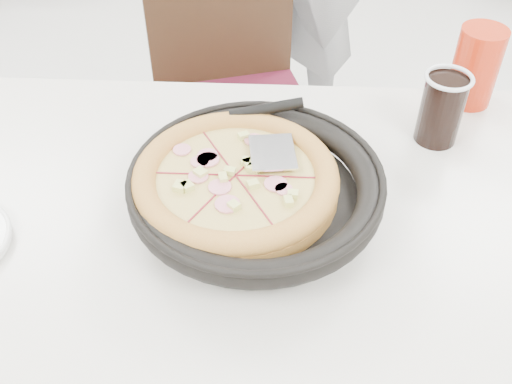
{
  "coord_description": "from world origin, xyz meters",
  "views": [
    {
      "loc": [
        0.14,
        -0.88,
        1.45
      ],
      "look_at": [
        0.11,
        -0.18,
        0.8
      ],
      "focal_mm": 42.0,
      "sensor_mm": 36.0,
      "label": 1
    }
  ],
  "objects_px": {
    "pizza": "(236,185)",
    "cola_glass": "(441,110)",
    "chair_far": "(236,110)",
    "pizza_pan": "(256,196)",
    "main_table": "(238,342)",
    "red_cup": "(476,66)"
  },
  "relations": [
    {
      "from": "pizza",
      "to": "cola_glass",
      "type": "xyz_separation_m",
      "value": [
        0.36,
        0.22,
        0.0
      ]
    },
    {
      "from": "red_cup",
      "to": "pizza_pan",
      "type": "bearing_deg",
      "value": -139.8
    },
    {
      "from": "main_table",
      "to": "cola_glass",
      "type": "relative_size",
      "value": 9.23
    },
    {
      "from": "pizza_pan",
      "to": "pizza",
      "type": "xyz_separation_m",
      "value": [
        -0.03,
        0.0,
        0.02
      ]
    },
    {
      "from": "cola_glass",
      "to": "red_cup",
      "type": "height_order",
      "value": "red_cup"
    },
    {
      "from": "pizza",
      "to": "cola_glass",
      "type": "distance_m",
      "value": 0.42
    },
    {
      "from": "chair_far",
      "to": "red_cup",
      "type": "relative_size",
      "value": 5.94
    },
    {
      "from": "chair_far",
      "to": "red_cup",
      "type": "distance_m",
      "value": 0.7
    },
    {
      "from": "pizza",
      "to": "cola_glass",
      "type": "bearing_deg",
      "value": 30.94
    },
    {
      "from": "main_table",
      "to": "pizza",
      "type": "height_order",
      "value": "pizza"
    },
    {
      "from": "chair_far",
      "to": "pizza_pan",
      "type": "xyz_separation_m",
      "value": [
        0.09,
        -0.69,
        0.32
      ]
    },
    {
      "from": "chair_far",
      "to": "cola_glass",
      "type": "distance_m",
      "value": 0.72
    },
    {
      "from": "chair_far",
      "to": "pizza",
      "type": "distance_m",
      "value": 0.77
    },
    {
      "from": "chair_far",
      "to": "red_cup",
      "type": "xyz_separation_m",
      "value": [
        0.51,
        -0.34,
        0.35
      ]
    },
    {
      "from": "pizza",
      "to": "red_cup",
      "type": "height_order",
      "value": "red_cup"
    },
    {
      "from": "pizza_pan",
      "to": "pizza",
      "type": "relative_size",
      "value": 1.0
    },
    {
      "from": "main_table",
      "to": "pizza",
      "type": "distance_m",
      "value": 0.44
    },
    {
      "from": "chair_far",
      "to": "cola_glass",
      "type": "xyz_separation_m",
      "value": [
        0.42,
        -0.47,
        0.34
      ]
    },
    {
      "from": "cola_glass",
      "to": "red_cup",
      "type": "relative_size",
      "value": 0.81
    },
    {
      "from": "pizza",
      "to": "red_cup",
      "type": "bearing_deg",
      "value": 37.86
    },
    {
      "from": "main_table",
      "to": "pizza_pan",
      "type": "height_order",
      "value": "pizza_pan"
    },
    {
      "from": "main_table",
      "to": "pizza",
      "type": "relative_size",
      "value": 3.65
    }
  ]
}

